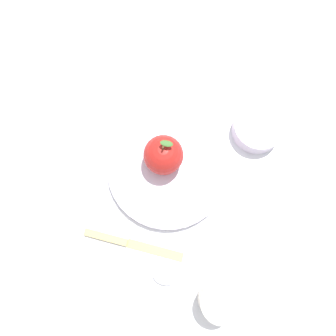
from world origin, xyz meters
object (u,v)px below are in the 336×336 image
cup (219,301)px  knife (124,242)px  dinner_plate (168,169)px  apple (163,155)px  side_bowl (258,128)px  spoon (156,274)px

cup → knife: (-0.03, 0.21, -0.03)m
dinner_plate → apple: bearing=66.7°
dinner_plate → side_bowl: bearing=-26.5°
apple → cup: bearing=-120.4°
side_bowl → apple: bearing=148.3°
spoon → knife: bearing=84.5°
cup → spoon: (-0.04, 0.12, -0.03)m
dinner_plate → knife: size_ratio=1.31×
dinner_plate → apple: 0.05m
cup → dinner_plate: bearing=59.1°
side_bowl → spoon: size_ratio=0.65×
dinner_plate → apple: size_ratio=2.66×
side_bowl → knife: (-0.36, 0.07, -0.02)m
knife → spoon: bearing=-95.5°
side_bowl → spoon: 0.37m
knife → side_bowl: bearing=-10.7°
cup → knife: cup is taller
apple → spoon: (-0.19, -0.13, -0.05)m
knife → spoon: spoon is taller
side_bowl → dinner_plate: bearing=153.5°
cup → side_bowl: bearing=23.2°
dinner_plate → knife: bearing=-171.6°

